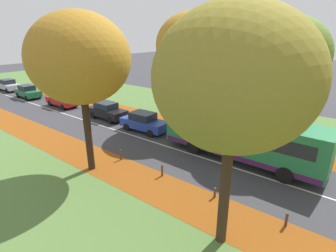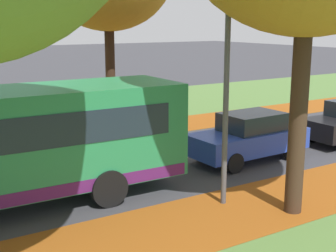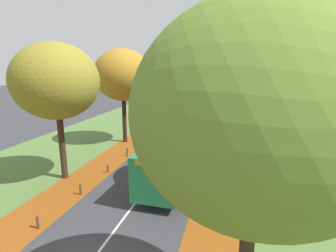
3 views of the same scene
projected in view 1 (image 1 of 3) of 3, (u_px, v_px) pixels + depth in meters
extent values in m
cube|color=#517538|center=(8.00, 179.00, 15.13)|extent=(12.00, 90.00, 0.01)
cube|color=#8C4714|center=(139.00, 179.00, 15.11)|extent=(2.80, 60.00, 0.00)
cube|color=#517538|center=(186.00, 109.00, 28.84)|extent=(12.00, 90.00, 0.01)
cube|color=#8C4714|center=(215.00, 133.00, 21.97)|extent=(2.80, 60.00, 0.00)
cube|color=silver|center=(125.00, 133.00, 21.98)|extent=(0.12, 80.00, 0.01)
cylinder|color=#382619|center=(225.00, 192.00, 9.95)|extent=(0.41, 0.41, 4.54)
ellipsoid|color=olive|center=(234.00, 79.00, 8.48)|extent=(5.43, 5.43, 4.89)
cylinder|color=black|center=(88.00, 134.00, 15.50)|extent=(0.41, 0.41, 4.60)
ellipsoid|color=#AD7A23|center=(80.00, 59.00, 14.02)|extent=(5.49, 5.49, 4.94)
cylinder|color=black|center=(276.00, 115.00, 19.40)|extent=(0.39, 0.39, 4.36)
ellipsoid|color=olive|center=(285.00, 54.00, 17.92)|extent=(5.83, 5.83, 5.24)
cylinder|color=#382619|center=(190.00, 99.00, 23.44)|extent=(0.42, 0.42, 4.69)
ellipsoid|color=#AD7A23|center=(192.00, 45.00, 21.88)|extent=(6.00, 6.00, 5.40)
cylinder|color=#4C3823|center=(286.00, 220.00, 11.33)|extent=(0.12, 0.12, 0.67)
cylinder|color=#4C3823|center=(215.00, 193.00, 13.33)|extent=(0.12, 0.12, 0.58)
cylinder|color=#4C3823|center=(162.00, 171.00, 15.30)|extent=(0.12, 0.12, 0.72)
cylinder|color=#4C3823|center=(121.00, 155.00, 17.24)|extent=(0.12, 0.12, 0.74)
cylinder|color=#47474C|center=(193.00, 96.00, 21.59)|extent=(0.14, 0.14, 6.00)
cylinder|color=#47474C|center=(188.00, 61.00, 20.00)|extent=(1.60, 0.10, 0.10)
ellipsoid|color=silver|center=(183.00, 63.00, 19.43)|extent=(0.44, 0.28, 0.20)
cube|color=#237A47|center=(241.00, 135.00, 16.94)|extent=(2.70, 10.45, 2.50)
cube|color=#19232D|center=(334.00, 151.00, 13.80)|extent=(2.30, 0.14, 1.30)
cube|color=#19232D|center=(242.00, 129.00, 16.81)|extent=(2.71, 9.20, 0.80)
cube|color=#4C1951|center=(240.00, 150.00, 17.31)|extent=(2.71, 10.24, 0.32)
cylinder|color=black|center=(296.00, 160.00, 16.34)|extent=(0.32, 0.97, 0.96)
cylinder|color=black|center=(285.00, 175.00, 14.60)|extent=(0.32, 0.97, 0.96)
cylinder|color=black|center=(211.00, 137.00, 19.92)|extent=(0.32, 0.97, 0.96)
cylinder|color=black|center=(193.00, 147.00, 18.18)|extent=(0.32, 0.97, 0.96)
cube|color=#233D9E|center=(144.00, 124.00, 22.21)|extent=(1.84, 4.25, 0.70)
cube|color=#19232D|center=(143.00, 116.00, 22.08)|extent=(1.51, 2.06, 0.60)
cylinder|color=black|center=(162.00, 128.00, 22.21)|extent=(0.24, 0.65, 0.64)
cylinder|color=black|center=(150.00, 133.00, 21.02)|extent=(0.24, 0.65, 0.64)
cylinder|color=black|center=(139.00, 122.00, 23.64)|extent=(0.24, 0.65, 0.64)
cylinder|color=black|center=(127.00, 127.00, 22.45)|extent=(0.24, 0.65, 0.64)
cube|color=black|center=(107.00, 112.00, 25.34)|extent=(1.77, 4.23, 0.70)
cube|color=#19232D|center=(106.00, 105.00, 25.20)|extent=(1.48, 2.04, 0.60)
cylinder|color=black|center=(123.00, 116.00, 25.27)|extent=(0.23, 0.64, 0.64)
cylinder|color=black|center=(110.00, 120.00, 24.12)|extent=(0.23, 0.64, 0.64)
cylinder|color=black|center=(106.00, 111.00, 26.79)|extent=(0.23, 0.64, 0.64)
cylinder|color=black|center=(93.00, 115.00, 25.64)|extent=(0.23, 0.64, 0.64)
cube|color=#B21919|center=(62.00, 101.00, 29.56)|extent=(1.72, 4.21, 0.70)
cube|color=#19232D|center=(61.00, 95.00, 29.42)|extent=(1.45, 2.02, 0.60)
cylinder|color=black|center=(75.00, 104.00, 29.51)|extent=(0.22, 0.64, 0.64)
cylinder|color=black|center=(63.00, 107.00, 28.35)|extent=(0.22, 0.64, 0.64)
cylinder|color=black|center=(63.00, 101.00, 31.01)|extent=(0.22, 0.64, 0.64)
cylinder|color=black|center=(50.00, 103.00, 29.85)|extent=(0.22, 0.64, 0.64)
cube|color=#1E6038|center=(28.00, 93.00, 33.44)|extent=(1.89, 4.27, 0.70)
cube|color=#19232D|center=(27.00, 87.00, 33.31)|extent=(1.54, 2.08, 0.60)
cylinder|color=black|center=(39.00, 96.00, 33.33)|extent=(0.25, 0.65, 0.64)
cylinder|color=black|center=(27.00, 98.00, 32.21)|extent=(0.25, 0.65, 0.64)
cylinder|color=black|center=(30.00, 93.00, 34.91)|extent=(0.25, 0.65, 0.64)
cylinder|color=black|center=(18.00, 95.00, 33.79)|extent=(0.25, 0.65, 0.64)
cube|color=#B7BABF|center=(9.00, 86.00, 37.51)|extent=(1.72, 4.21, 0.70)
cube|color=#19232D|center=(7.00, 81.00, 37.38)|extent=(1.46, 2.02, 0.60)
cylinder|color=black|center=(19.00, 89.00, 37.46)|extent=(0.22, 0.64, 0.64)
cylinder|color=black|center=(7.00, 91.00, 36.30)|extent=(0.22, 0.64, 0.64)
cylinder|color=black|center=(11.00, 87.00, 38.97)|extent=(0.22, 0.64, 0.64)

